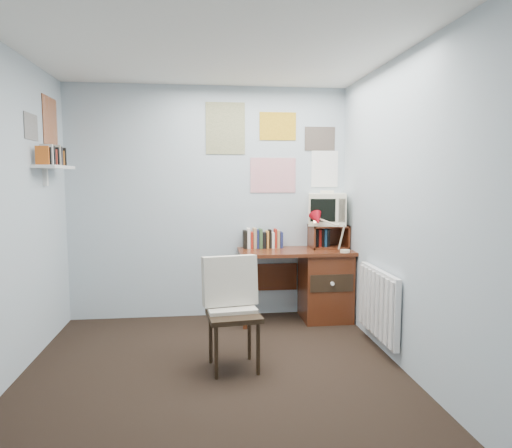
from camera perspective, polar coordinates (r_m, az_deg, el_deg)
The scene contains 14 objects.
ground at distance 3.57m, azimuth -5.14°, elevation -19.52°, with size 3.50×3.50×0.00m, color black.
back_wall at distance 4.98m, azimuth -5.86°, elevation 2.63°, with size 3.00×0.02×2.50m, color #ACB8C4.
right_wall at distance 3.60m, azimuth 19.27°, elevation 1.10°, with size 0.02×3.50×2.50m, color #ACB8C4.
ceiling at distance 3.37m, azimuth -5.57°, elevation 22.61°, with size 3.00×3.50×0.02m, color white.
desk at distance 4.99m, azimuth 7.97°, elevation -7.19°, with size 1.20×0.55×0.76m.
desk_chair at distance 3.69m, azimuth -2.83°, elevation -11.40°, with size 0.44×0.42×0.87m, color black.
desk_lamp at distance 4.75m, azimuth 11.11°, elevation -1.31°, with size 0.26×0.22×0.37m, color #AF0B18.
tv_riser at distance 5.05m, azimuth 9.03°, elevation -1.53°, with size 0.40×0.30×0.25m, color #5B2815.
crt_tv at distance 5.03m, azimuth 8.85°, elevation 2.03°, with size 0.40×0.37×0.38m, color #EEE7C7.
book_row at distance 4.98m, azimuth 1.82°, elevation -1.73°, with size 0.60×0.14×0.22m, color #5B2815.
radiator at distance 4.22m, azimuth 15.08°, elevation -9.56°, with size 0.09×0.80×0.60m, color white.
wall_shelf at distance 4.52m, azimuth -23.92°, elevation 6.53°, with size 0.20×0.62×0.24m, color white.
posters_back at distance 5.04m, azimuth 2.17°, elevation 9.52°, with size 1.20×0.01×0.90m, color white.
posters_left at distance 4.57m, azimuth -25.27°, elevation 11.23°, with size 0.01×0.70×0.60m, color white.
Camera 1 is at (-0.08, -3.22, 1.53)m, focal length 32.00 mm.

